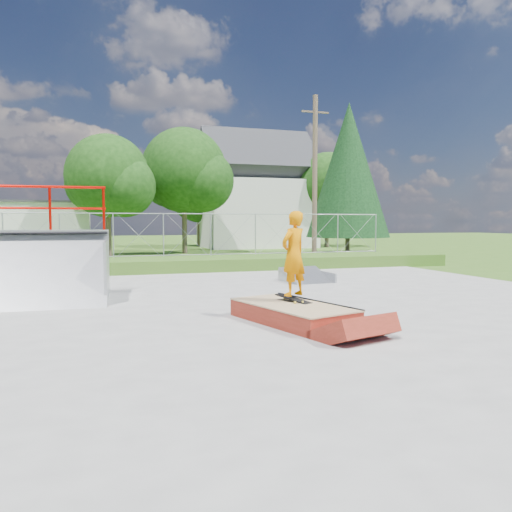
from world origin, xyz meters
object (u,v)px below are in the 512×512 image
at_px(flat_bank_ramp, 307,276).
at_px(grind_box, 292,314).
at_px(skater, 294,257).
at_px(quarter_pipe, 44,244).

bearing_deg(flat_bank_ramp, grind_box, -120.14).
height_order(grind_box, flat_bank_ramp, flat_bank_ramp).
relative_size(grind_box, skater, 1.70).
bearing_deg(grind_box, skater, 48.29).
bearing_deg(grind_box, quarter_pipe, 124.27).
height_order(flat_bank_ramp, skater, skater).
xyz_separation_m(quarter_pipe, skater, (4.86, -3.69, -0.18)).
bearing_deg(flat_bank_ramp, quarter_pipe, -170.16).
distance_m(grind_box, quarter_pipe, 6.30).
height_order(quarter_pipe, skater, quarter_pipe).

